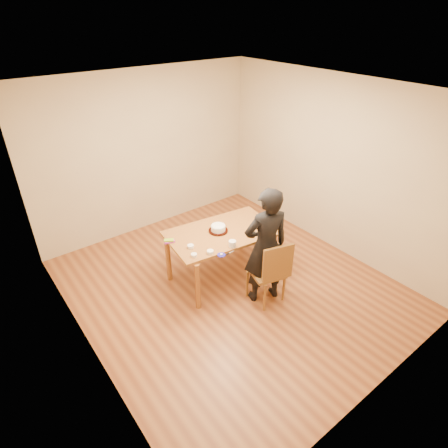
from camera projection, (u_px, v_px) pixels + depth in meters
room_shell at (215, 193)px, 4.95m from camera, size 4.00×4.50×2.70m
dining_table at (222, 233)px, 5.26m from camera, size 1.61×1.08×0.04m
dining_chair at (266, 272)px, 4.95m from camera, size 0.51×0.51×0.04m
cake_plate at (218, 231)px, 5.25m from camera, size 0.27×0.27×0.02m
cake at (218, 228)px, 5.23m from camera, size 0.20×0.20×0.07m
frosting_dome at (218, 225)px, 5.21m from camera, size 0.20×0.20×0.03m
frosting_tub at (232, 244)px, 4.91m from camera, size 0.10×0.10×0.09m
frosting_lid at (221, 255)px, 4.76m from camera, size 0.11×0.11×0.01m
frosting_dollop at (221, 254)px, 4.75m from camera, size 0.04×0.04×0.02m
ramekin_green at (210, 252)px, 4.79m from camera, size 0.08×0.08×0.04m
ramekin_yellow at (191, 246)px, 4.90m from camera, size 0.08×0.08×0.04m
ramekin_multi at (194, 255)px, 4.73m from camera, size 0.08×0.08×0.04m
candy_box_pink at (169, 242)px, 5.01m from camera, size 0.16×0.11×0.02m
candy_box_green at (169, 240)px, 5.00m from camera, size 0.14×0.12×0.02m
spatula at (225, 255)px, 4.75m from camera, size 0.14×0.03×0.01m
person at (266, 247)px, 4.79m from camera, size 0.69×0.56×1.66m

